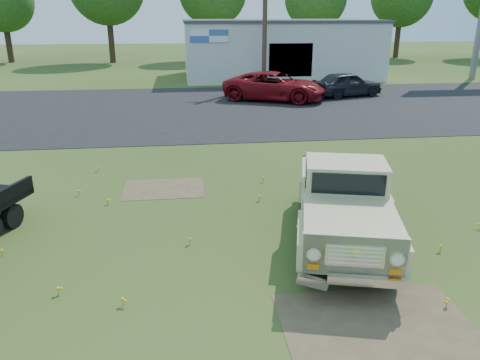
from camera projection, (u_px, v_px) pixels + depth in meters
ground at (254, 242)px, 9.96m from camera, size 140.00×140.00×0.00m
asphalt_lot at (210, 108)px, 23.97m from camera, size 90.00×14.00×0.02m
dirt_patch_a at (377, 325)px, 7.33m from camera, size 3.00×2.00×0.01m
dirt_patch_b at (164, 189)px, 13.00m from camera, size 2.20×1.60×0.01m
commercial_building at (279, 48)px, 35.16m from camera, size 14.20×8.20×4.15m
utility_pole_mid at (265, 13)px, 29.42m from camera, size 1.60×0.30×9.00m
treeline_b at (2, 1)px, 44.28m from camera, size 5.76×5.76×8.57m
vintage_pickup_truck at (344, 202)px, 9.73m from camera, size 3.10×5.27×1.80m
red_pickup at (275, 86)px, 25.85m from camera, size 6.16×4.66×1.55m
dark_sedan at (347, 84)px, 27.09m from camera, size 4.46×2.78×1.42m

